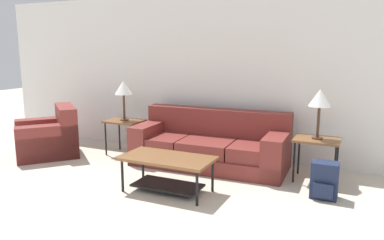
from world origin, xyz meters
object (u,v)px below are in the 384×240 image
at_px(table_lamp_left, 123,89).
at_px(backpack, 324,181).
at_px(armchair, 49,138).
at_px(table_lamp_right, 320,99).
at_px(side_table_right, 317,143).
at_px(side_table_left, 125,124).
at_px(couch, 210,146).
at_px(coffee_table, 167,166).

bearing_deg(table_lamp_left, backpack, -10.12).
xyz_separation_m(armchair, table_lamp_right, (4.13, 0.56, 0.80)).
height_order(side_table_right, table_lamp_right, table_lamp_right).
relative_size(side_table_left, table_lamp_right, 0.90).
bearing_deg(backpack, table_lamp_right, 106.57).
relative_size(table_lamp_left, backpack, 1.49).
distance_m(side_table_left, backpack, 3.26).
distance_m(table_lamp_left, backpack, 3.36).
bearing_deg(backpack, couch, 160.35).
height_order(coffee_table, backpack, coffee_table).
height_order(armchair, side_table_right, armchair).
relative_size(couch, backpack, 5.30).
relative_size(couch, table_lamp_right, 3.55).
bearing_deg(side_table_left, coffee_table, -39.14).
distance_m(side_table_left, side_table_right, 3.02).
height_order(side_table_right, backpack, side_table_right).
bearing_deg(table_lamp_left, side_table_left, -90.00).
bearing_deg(couch, armchair, -167.24).
bearing_deg(table_lamp_left, coffee_table, -39.14).
height_order(side_table_left, backpack, side_table_left).
relative_size(couch, coffee_table, 2.05).
xyz_separation_m(couch, table_lamp_right, (1.51, -0.03, 0.80)).
distance_m(coffee_table, side_table_right, 1.98).
distance_m(table_lamp_right, backpack, 1.06).
xyz_separation_m(side_table_left, backpack, (3.19, -0.57, -0.30)).
bearing_deg(armchair, side_table_right, 7.74).
bearing_deg(table_lamp_left, armchair, -153.13).
bearing_deg(armchair, table_lamp_right, 7.74).
bearing_deg(side_table_left, table_lamp_right, 0.00).
distance_m(coffee_table, table_lamp_right, 2.11).
bearing_deg(backpack, coffee_table, -161.16).
bearing_deg(armchair, couch, 12.76).
xyz_separation_m(couch, table_lamp_left, (-1.51, -0.03, 0.80)).
xyz_separation_m(armchair, side_table_left, (1.11, 0.56, 0.23)).
distance_m(armchair, table_lamp_right, 4.25).
bearing_deg(armchair, side_table_left, 26.87).
height_order(armchair, table_lamp_right, table_lamp_right).
relative_size(side_table_right, table_lamp_left, 0.90).
height_order(table_lamp_left, backpack, table_lamp_left).
bearing_deg(coffee_table, table_lamp_right, 36.38).
bearing_deg(table_lamp_right, backpack, -73.43).
distance_m(side_table_left, table_lamp_right, 3.08).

